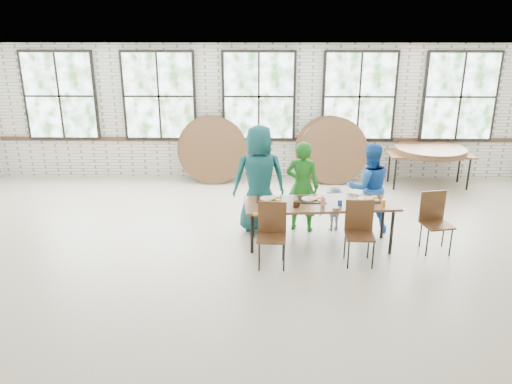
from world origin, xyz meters
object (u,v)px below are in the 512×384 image
chair_near_left (272,229)px  chair_near_right (359,227)px  storage_table (429,156)px  dining_table (320,205)px

chair_near_left → chair_near_right: 1.31m
chair_near_left → storage_table: (3.46, 3.73, 0.13)m
chair_near_right → storage_table: 4.23m
chair_near_left → chair_near_right: bearing=7.6°
dining_table → chair_near_left: bearing=-146.2°
chair_near_right → storage_table: size_ratio=0.53×
dining_table → chair_near_right: bearing=-50.8°
storage_table → chair_near_right: bearing=-121.0°
chair_near_right → chair_near_left: bearing=-172.5°
chair_near_left → storage_table: bearing=50.6°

